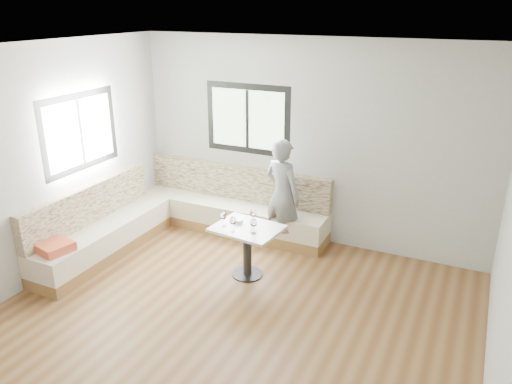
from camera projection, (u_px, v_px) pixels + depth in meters
room at (213, 202)px, 4.76m from camera, size 5.01×5.01×2.81m
banquette at (178, 218)px, 7.05m from camera, size 2.90×2.80×0.95m
table at (247, 239)px, 6.07m from camera, size 0.86×0.70×0.65m
person at (282, 194)px, 6.71m from camera, size 0.65×0.53×1.54m
olive_ramekin at (239, 221)px, 6.13m from camera, size 0.11×0.11×0.04m
wine_glass_a at (223, 216)px, 6.00m from camera, size 0.08×0.08×0.19m
wine_glass_b at (233, 221)px, 5.86m from camera, size 0.08×0.08×0.19m
wine_glass_c at (254, 223)px, 5.80m from camera, size 0.08×0.08×0.19m
wine_glass_d at (253, 214)px, 6.07m from camera, size 0.08×0.08×0.19m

